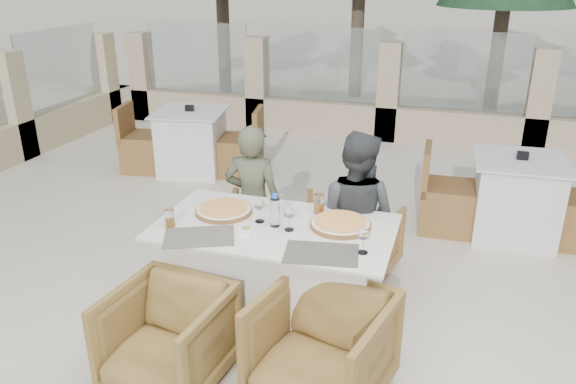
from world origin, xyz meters
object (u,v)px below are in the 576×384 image
(water_bottle, at_px, (275,210))
(diner_right, at_px, (355,217))
(beer_glass_right, at_px, (319,204))
(olive_dish, at_px, (246,230))
(beer_glass_left, at_px, (170,218))
(armchair_far_left, at_px, (271,236))
(bg_table_a, at_px, (192,142))
(dining_table, at_px, (275,276))
(wine_glass_centre, at_px, (259,209))
(wine_glass_near, at_px, (289,218))
(diner_left, at_px, (253,203))
(armchair_far_right, at_px, (358,240))
(wine_glass_corner, at_px, (363,239))
(pizza_right, at_px, (340,223))
(bg_table_b, at_px, (516,199))
(armchair_near_right, at_px, (322,348))
(pizza_left, at_px, (224,210))
(armchair_near_left, at_px, (168,338))

(water_bottle, distance_m, diner_right, 0.73)
(beer_glass_right, distance_m, olive_dish, 0.59)
(beer_glass_left, height_order, armchair_far_left, beer_glass_left)
(bg_table_a, bearing_deg, dining_table, -64.33)
(dining_table, distance_m, wine_glass_centre, 0.49)
(wine_glass_near, height_order, diner_left, diner_left)
(armchair_far_left, xyz_separation_m, armchair_far_right, (0.68, 0.23, -0.04))
(wine_glass_corner, relative_size, beer_glass_right, 1.29)
(beer_glass_left, bearing_deg, wine_glass_near, 13.50)
(wine_glass_centre, relative_size, wine_glass_corner, 1.00)
(beer_glass_left, xyz_separation_m, diner_left, (0.27, 0.83, -0.19))
(diner_left, bearing_deg, armchair_far_left, -150.38)
(wine_glass_centre, height_order, diner_left, diner_left)
(water_bottle, distance_m, beer_glass_right, 0.37)
(water_bottle, xyz_separation_m, armchair_far_left, (-0.27, 0.68, -0.56))
(pizza_right, height_order, wine_glass_centre, wine_glass_centre)
(bg_table_b, bearing_deg, armchair_near_right, -116.90)
(pizza_left, relative_size, wine_glass_near, 2.17)
(wine_glass_centre, relative_size, armchair_far_left, 0.26)
(wine_glass_centre, bearing_deg, olive_dish, -97.47)
(beer_glass_left, bearing_deg, diner_right, 34.46)
(wine_glass_centre, xyz_separation_m, armchair_far_left, (-0.15, 0.65, -0.54))
(armchair_near_right, distance_m, bg_table_b, 2.86)
(bg_table_b, bearing_deg, beer_glass_left, -139.13)
(armchair_near_right, height_order, bg_table_b, bg_table_b)
(pizza_left, xyz_separation_m, beer_glass_right, (0.64, 0.20, 0.05))
(armchair_near_right, height_order, diner_right, diner_right)
(olive_dish, distance_m, bg_table_b, 2.84)
(pizza_right, relative_size, bg_table_b, 0.25)
(armchair_near_right, bearing_deg, olive_dish, 157.68)
(wine_glass_corner, xyz_separation_m, olive_dish, (-0.78, 0.04, -0.07))
(armchair_near_left, xyz_separation_m, diner_left, (0.04, 1.37, 0.33))
(wine_glass_corner, relative_size, armchair_near_left, 0.27)
(beer_glass_right, height_order, bg_table_a, beer_glass_right)
(pizza_right, height_order, armchair_near_left, pizza_right)
(wine_glass_near, distance_m, wine_glass_corner, 0.55)
(pizza_left, distance_m, beer_glass_right, 0.67)
(olive_dish, xyz_separation_m, bg_table_b, (1.83, 2.14, -0.41))
(armchair_far_right, bearing_deg, diner_left, 33.97)
(armchair_far_right, bearing_deg, wine_glass_centre, 72.08)
(dining_table, bearing_deg, beer_glass_right, 52.05)
(olive_dish, height_order, armchair_near_left, olive_dish)
(armchair_far_left, bearing_deg, diner_right, 153.80)
(pizza_left, xyz_separation_m, armchair_near_right, (0.90, -0.71, -0.46))
(diner_left, bearing_deg, olive_dish, 105.46)
(wine_glass_centre, relative_size, beer_glass_right, 1.29)
(armchair_near_left, bearing_deg, wine_glass_corner, 34.87)
(beer_glass_right, xyz_separation_m, diner_left, (-0.62, 0.31, -0.20))
(pizza_right, xyz_separation_m, armchair_far_right, (-0.01, 0.79, -0.52))
(wine_glass_corner, relative_size, armchair_far_right, 0.30)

